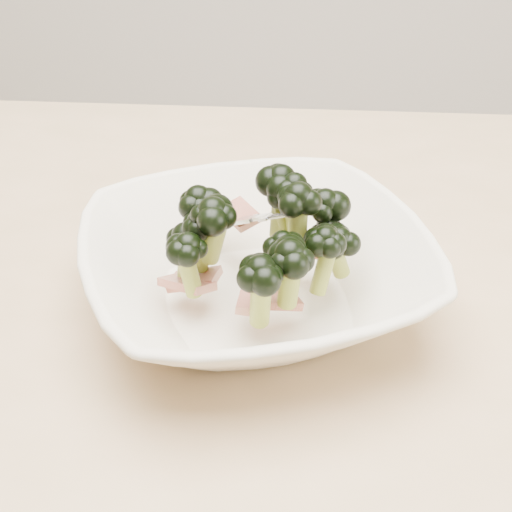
# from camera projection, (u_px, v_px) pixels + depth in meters

# --- Properties ---
(dining_table) EXTENTS (1.20, 0.80, 0.75)m
(dining_table) POSITION_uv_depth(u_px,v_px,m) (175.00, 341.00, 0.73)
(dining_table) COLOR tan
(dining_table) RESTS_ON ground
(broccoli_dish) EXTENTS (0.37, 0.37, 0.12)m
(broccoli_dish) POSITION_uv_depth(u_px,v_px,m) (257.00, 265.00, 0.60)
(broccoli_dish) COLOR beige
(broccoli_dish) RESTS_ON dining_table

